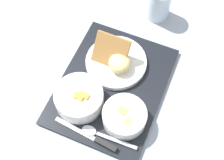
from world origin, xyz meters
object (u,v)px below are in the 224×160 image
Objects in this scene: bowl_soup at (124,116)px; plate_main at (116,61)px; knife at (98,140)px; spoon at (101,135)px; bowl_salad at (79,98)px; glass_water at (159,5)px.

plate_main is (0.16, 0.09, -0.01)m from bowl_soup.
bowl_soup is 0.19m from plate_main.
plate_main is 0.25m from knife.
plate_main is 0.24m from spoon.
knife is (-0.25, -0.05, -0.02)m from plate_main.
bowl_salad is at bearing 90.83° from bowl_soup.
glass_water is at bearing -84.64° from knife.
bowl_salad is at bearing 164.28° from plate_main.
plate_main is at bearing 169.08° from glass_water.
glass_water is (0.25, -0.05, 0.02)m from plate_main.
bowl_salad is 0.42m from glass_water.
glass_water is at bearing -10.92° from plate_main.
plate_main is at bearing -73.37° from knife.
spoon is at bearing -179.59° from glass_water.
knife is at bearing 153.66° from bowl_soup.
bowl_soup is 0.77× the size of spoon.
glass_water is (0.48, 0.00, 0.03)m from spoon.
bowl_salad is 0.74× the size of plate_main.
glass_water reaches higher than bowl_soup.
spoon is (-0.07, 0.04, -0.02)m from bowl_soup.
spoon is at bearing -88.00° from knife.
bowl_soup is at bearing -173.68° from glass_water.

